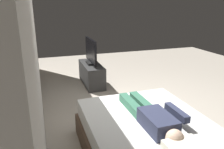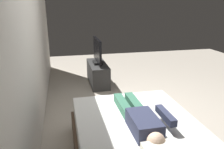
{
  "view_description": "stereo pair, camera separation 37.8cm",
  "coord_description": "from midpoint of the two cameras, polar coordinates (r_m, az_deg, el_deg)",
  "views": [
    {
      "loc": [
        -3.08,
        1.47,
        1.87
      ],
      "look_at": [
        0.39,
        0.3,
        0.69
      ],
      "focal_mm": 35.76,
      "sensor_mm": 36.0,
      "label": 1
    },
    {
      "loc": [
        -3.18,
        1.11,
        1.87
      ],
      "look_at": [
        0.39,
        0.3,
        0.69
      ],
      "focal_mm": 35.76,
      "sensor_mm": 36.0,
      "label": 2
    }
  ],
  "objects": [
    {
      "name": "back_wall",
      "position": [
        3.57,
        -22.79,
        8.93
      ],
      "size": [
        6.4,
        0.1,
        2.8
      ],
      "primitive_type": "cube",
      "color": "silver",
      "rests_on": "ground"
    },
    {
      "name": "person",
      "position": [
        2.61,
        6.33,
        -10.82
      ],
      "size": [
        1.26,
        0.46,
        0.18
      ],
      "color": "#2D334C",
      "rests_on": "bed"
    },
    {
      "name": "remote",
      "position": [
        2.94,
        12.31,
        -9.31
      ],
      "size": [
        0.15,
        0.04,
        0.02
      ],
      "primitive_type": "cube",
      "color": "black",
      "rests_on": "bed"
    },
    {
      "name": "ground_plane",
      "position": [
        3.87,
        3.38,
        -11.07
      ],
      "size": [
        10.0,
        10.0,
        0.0
      ],
      "primitive_type": "plane",
      "color": "#ADA393"
    },
    {
      "name": "tv_stand",
      "position": [
        5.34,
        -7.27,
        0.09
      ],
      "size": [
        1.1,
        0.4,
        0.5
      ],
      "primitive_type": "cube",
      "color": "#2D2D2D",
      "rests_on": "ground"
    },
    {
      "name": "bed",
      "position": [
        2.78,
        6.16,
        -17.6
      ],
      "size": [
        2.01,
        1.49,
        0.54
      ],
      "color": "brown",
      "rests_on": "ground"
    },
    {
      "name": "tv",
      "position": [
        5.2,
        -7.5,
        5.71
      ],
      "size": [
        0.88,
        0.2,
        0.59
      ],
      "color": "black",
      "rests_on": "tv_stand"
    }
  ]
}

